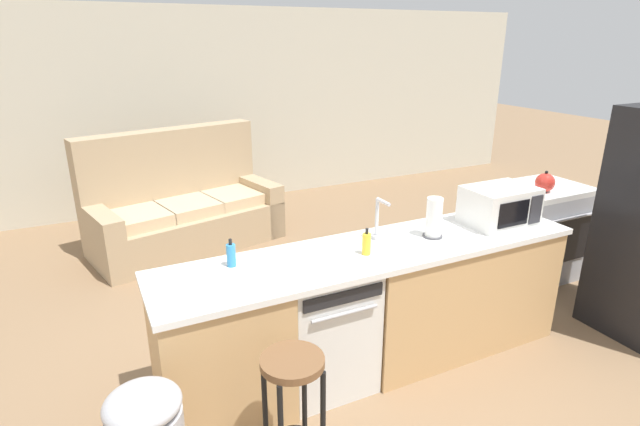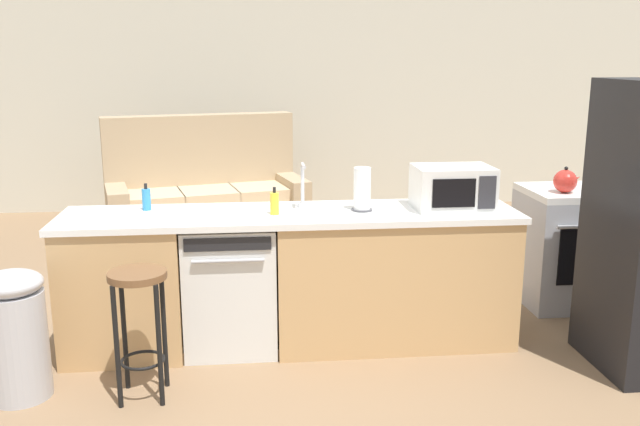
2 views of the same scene
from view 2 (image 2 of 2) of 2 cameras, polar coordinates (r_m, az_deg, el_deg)
The scene contains 14 objects.
ground_plane at distance 4.63m, azimuth -4.23°, elevation -10.87°, with size 24.00×24.00×0.00m, color #896B4C.
wall_back at distance 8.46m, azimuth -3.22°, elevation 9.20°, with size 10.00×0.06×2.60m.
kitchen_counter at distance 4.49m, azimuth -1.25°, elevation -5.88°, with size 2.94×0.66×0.90m.
dishwasher at distance 4.48m, azimuth -7.53°, elevation -6.03°, with size 0.58×0.61×0.84m.
stove_range at distance 5.56m, azimuth 20.52°, elevation -2.62°, with size 0.76×0.68×0.90m.
microwave at distance 4.51m, azimuth 11.10°, elevation 2.12°, with size 0.50×0.37×0.28m.
sink_faucet at distance 4.45m, azimuth -1.47°, elevation 2.11°, with size 0.07×0.18×0.30m.
paper_towel_roll at distance 4.37m, azimuth 3.56°, elevation 1.98°, with size 0.14×0.14×0.28m.
soap_bottle at distance 4.28m, azimuth -3.85°, elevation 0.84°, with size 0.06×0.06×0.18m.
dish_soap_bottle at distance 4.53m, azimuth -14.41°, elevation 1.15°, with size 0.06×0.06×0.18m.
kettle at distance 5.26m, azimuth 19.96°, elevation 2.54°, with size 0.21×0.17×0.19m.
bar_stool at distance 3.88m, azimuth -14.98°, elevation -7.67°, with size 0.32×0.32×0.74m.
trash_bin at distance 4.17m, azimuth -24.25°, elevation -9.23°, with size 0.35×0.35×0.74m.
couch at distance 7.23m, azimuth -9.63°, elevation 1.10°, with size 2.15×1.34×1.27m.
Camera 2 is at (-0.10, -4.23, 1.89)m, focal length 38.00 mm.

